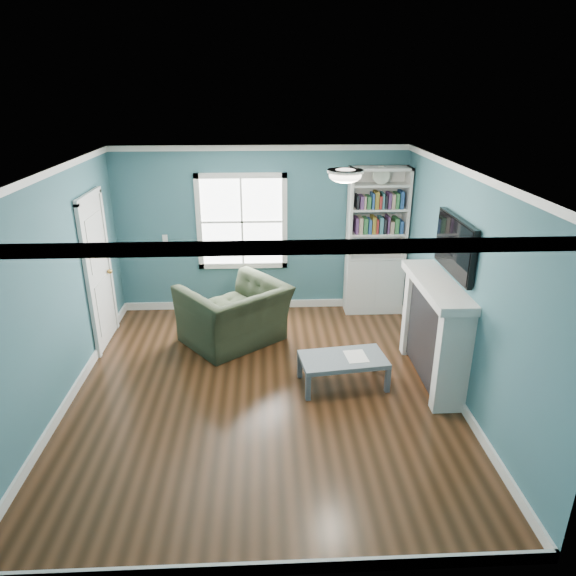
{
  "coord_description": "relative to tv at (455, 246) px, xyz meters",
  "views": [
    {
      "loc": [
        0.05,
        -5.28,
        3.43
      ],
      "look_at": [
        0.31,
        0.4,
        1.17
      ],
      "focal_mm": 32.0,
      "sensor_mm": 36.0,
      "label": 1
    }
  ],
  "objects": [
    {
      "name": "coffee_table",
      "position": [
        -1.23,
        -0.1,
        -1.4
      ],
      "size": [
        1.08,
        0.68,
        0.37
      ],
      "rotation": [
        0.0,
        0.0,
        0.13
      ],
      "color": "#515761",
      "rests_on": "ground"
    },
    {
      "name": "room_walls",
      "position": [
        -2.2,
        -0.2,
        -0.14
      ],
      "size": [
        5.0,
        5.0,
        5.0
      ],
      "color": "#366A72",
      "rests_on": "ground"
    },
    {
      "name": "paper_sheet",
      "position": [
        -1.08,
        -0.08,
        -1.35
      ],
      "size": [
        0.28,
        0.34,
        0.0
      ],
      "primitive_type": "cube",
      "rotation": [
        0.0,
        0.0,
        0.11
      ],
      "color": "white",
      "rests_on": "coffee_table"
    },
    {
      "name": "floor",
      "position": [
        -2.2,
        -0.2,
        -1.72
      ],
      "size": [
        5.0,
        5.0,
        0.0
      ],
      "primitive_type": "plane",
      "color": "black",
      "rests_on": "ground"
    },
    {
      "name": "ceiling_fixture",
      "position": [
        -1.3,
        -0.1,
        0.82
      ],
      "size": [
        0.38,
        0.38,
        0.15
      ],
      "color": "white",
      "rests_on": "room_walls"
    },
    {
      "name": "fireplace",
      "position": [
        -0.12,
        0.0,
        -1.09
      ],
      "size": [
        0.44,
        1.58,
        1.3
      ],
      "color": "black",
      "rests_on": "ground"
    },
    {
      "name": "recliner",
      "position": [
        -2.6,
        1.1,
        -1.15
      ],
      "size": [
        1.56,
        1.48,
        1.15
      ],
      "primitive_type": "imported",
      "rotation": [
        0.0,
        0.0,
        -2.48
      ],
      "color": "black",
      "rests_on": "ground"
    },
    {
      "name": "light_switch",
      "position": [
        -3.7,
        2.28,
        -0.52
      ],
      "size": [
        0.08,
        0.01,
        0.12
      ],
      "primitive_type": "cube",
      "color": "white",
      "rests_on": "room_walls"
    },
    {
      "name": "tv",
      "position": [
        0.0,
        0.0,
        0.0
      ],
      "size": [
        0.06,
        1.1,
        0.65
      ],
      "primitive_type": "cube",
      "color": "black",
      "rests_on": "fireplace"
    },
    {
      "name": "trim",
      "position": [
        -2.2,
        -0.2,
        -0.49
      ],
      "size": [
        4.5,
        5.0,
        2.6
      ],
      "color": "white",
      "rests_on": "ground"
    },
    {
      "name": "window",
      "position": [
        -2.5,
        2.29,
        -0.27
      ],
      "size": [
        1.4,
        0.06,
        1.5
      ],
      "color": "white",
      "rests_on": "room_walls"
    },
    {
      "name": "bookshelf",
      "position": [
        -0.43,
        2.1,
        -0.8
      ],
      "size": [
        0.9,
        0.35,
        2.31
      ],
      "color": "silver",
      "rests_on": "ground"
    },
    {
      "name": "door",
      "position": [
        -4.42,
        1.2,
        -0.65
      ],
      "size": [
        0.12,
        0.98,
        2.17
      ],
      "color": "silver",
      "rests_on": "ground"
    }
  ]
}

